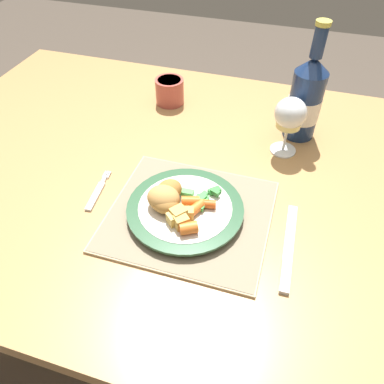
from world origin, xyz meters
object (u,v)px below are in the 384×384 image
object	(u,v)px
fork	(97,193)
wine_glass	(290,116)
bottle	(306,99)
dining_table	(206,198)
table_knife	(288,253)
dinner_plate	(185,209)
drinking_cup	(170,90)

from	to	relation	value
fork	wine_glass	xyz separation A→B (m)	(0.37, 0.27, 0.10)
bottle	dining_table	bearing A→B (deg)	-129.60
fork	table_knife	size ratio (longest dim) A/B	0.59
dinner_plate	wine_glass	xyz separation A→B (m)	(0.16, 0.27, 0.08)
table_knife	drinking_cup	bearing A→B (deg)	131.19
dining_table	wine_glass	xyz separation A→B (m)	(0.16, 0.14, 0.18)
dining_table	dinner_plate	world-z (taller)	dinner_plate
fork	bottle	distance (m)	0.54
fork	table_knife	world-z (taller)	table_knife
dining_table	fork	bearing A→B (deg)	-147.96
table_knife	wine_glass	world-z (taller)	wine_glass
dinner_plate	drinking_cup	bearing A→B (deg)	113.45
fork	drinking_cup	xyz separation A→B (m)	(0.03, 0.40, 0.03)
fork	wine_glass	size ratio (longest dim) A/B	0.87
table_knife	drinking_cup	xyz separation A→B (m)	(-0.39, 0.45, 0.03)
wine_glass	drinking_cup	distance (m)	0.37
wine_glass	drinking_cup	world-z (taller)	wine_glass
wine_glass	fork	bearing A→B (deg)	-143.46
table_knife	bottle	size ratio (longest dim) A/B	0.75
table_knife	bottle	world-z (taller)	bottle
fork	table_knife	distance (m)	0.42
bottle	drinking_cup	size ratio (longest dim) A/B	3.57
bottle	fork	bearing A→B (deg)	-138.13
dinner_plate	fork	world-z (taller)	dinner_plate
wine_glass	drinking_cup	size ratio (longest dim) A/B	1.79
table_knife	bottle	xyz separation A→B (m)	(-0.02, 0.39, 0.10)
dinner_plate	drinking_cup	world-z (taller)	drinking_cup
dining_table	wine_glass	distance (m)	0.27
wine_glass	bottle	size ratio (longest dim) A/B	0.50
table_knife	drinking_cup	world-z (taller)	drinking_cup
table_knife	bottle	bearing A→B (deg)	93.13
dining_table	fork	distance (m)	0.26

